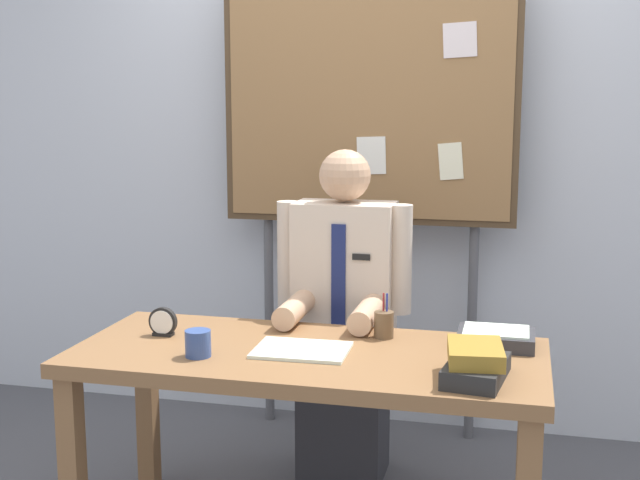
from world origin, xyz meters
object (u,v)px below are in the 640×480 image
at_px(desk, 308,377).
at_px(pen_holder, 384,324).
at_px(bulletin_board, 368,105).
at_px(open_notebook, 302,350).
at_px(person, 344,330).
at_px(desk_clock, 163,323).
at_px(paper_tray, 496,338).
at_px(book_stack, 476,363).
at_px(coffee_mug, 198,343).

xyz_separation_m(desk, pen_holder, (0.23, 0.21, 0.14)).
distance_m(bulletin_board, open_notebook, 1.37).
xyz_separation_m(person, desk_clock, (-0.55, -0.53, 0.13)).
relative_size(person, open_notebook, 4.35).
height_order(desk, paper_tray, paper_tray).
distance_m(desk_clock, paper_tray, 1.18).
xyz_separation_m(desk, paper_tray, (0.62, 0.21, 0.12)).
bearing_deg(person, desk_clock, -135.84).
bearing_deg(person, pen_holder, -58.66).
xyz_separation_m(book_stack, paper_tray, (0.05, 0.37, -0.02)).
distance_m(desk, open_notebook, 0.10).
bearing_deg(open_notebook, pen_holder, 44.19).
height_order(desk, desk_clock, desk_clock).
xyz_separation_m(open_notebook, coffee_mug, (-0.32, -0.13, 0.04)).
bearing_deg(book_stack, desk_clock, 169.03).
relative_size(desk, person, 1.17).
bearing_deg(person, book_stack, -52.79).
relative_size(person, paper_tray, 5.25).
distance_m(open_notebook, coffee_mug, 0.35).
xyz_separation_m(desk_clock, pen_holder, (0.78, 0.16, 0.00)).
bearing_deg(desk, book_stack, -16.31).
bearing_deg(bulletin_board, desk, -90.02).
relative_size(bulletin_board, book_stack, 7.02).
relative_size(desk_clock, paper_tray, 0.40).
bearing_deg(desk, coffee_mug, -155.62).
relative_size(coffee_mug, pen_holder, 0.56).
bearing_deg(pen_holder, bulletin_board, 104.49).
xyz_separation_m(desk, coffee_mug, (-0.33, -0.15, 0.14)).
bearing_deg(paper_tray, coffee_mug, -159.36).
xyz_separation_m(open_notebook, pen_holder, (0.24, 0.23, 0.04)).
bearing_deg(coffee_mug, bulletin_board, 74.88).
relative_size(desk, open_notebook, 5.08).
xyz_separation_m(bulletin_board, pen_holder, (0.23, -0.87, -0.77)).
bearing_deg(person, bulletin_board, 89.95).
bearing_deg(pen_holder, paper_tray, -0.98).
distance_m(desk, person, 0.58).
bearing_deg(paper_tray, person, 148.58).
distance_m(book_stack, pen_holder, 0.51).
relative_size(book_stack, open_notebook, 0.97).
xyz_separation_m(pen_holder, paper_tray, (0.39, -0.01, -0.02)).
height_order(person, bulletin_board, bulletin_board).
bearing_deg(coffee_mug, open_notebook, 22.37).
height_order(bulletin_board, coffee_mug, bulletin_board).
height_order(person, desk_clock, person).
height_order(person, pen_holder, person).
relative_size(desk, coffee_mug, 17.91).
xyz_separation_m(person, coffee_mug, (-0.33, -0.74, 0.13)).
distance_m(desk, book_stack, 0.61).
xyz_separation_m(bulletin_board, book_stack, (0.57, -1.25, -0.76)).
xyz_separation_m(desk_clock, coffee_mug, (0.22, -0.20, -0.00)).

